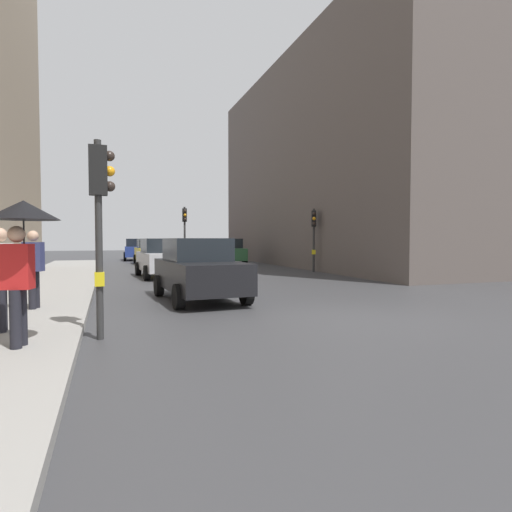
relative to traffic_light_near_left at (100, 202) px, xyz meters
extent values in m
plane|color=#38383A|center=(5.15, 0.20, -2.37)|extent=(120.00, 120.00, 0.00)
cube|color=gray|center=(-1.94, 6.20, -2.29)|extent=(3.24, 40.00, 0.16)
cube|color=#5B514C|center=(16.63, 17.61, 4.32)|extent=(12.00, 24.95, 13.36)
cylinder|color=#2D2D2D|center=(-0.02, 0.00, -0.65)|extent=(0.12, 0.12, 3.43)
cube|color=black|center=(-0.02, 0.00, 0.54)|extent=(0.31, 0.25, 0.84)
cube|color=yellow|center=(-0.02, 0.00, -1.32)|extent=(0.17, 0.21, 0.24)
sphere|color=#2D231E|center=(0.17, 0.01, 0.80)|extent=(0.18, 0.18, 0.18)
sphere|color=orange|center=(0.17, 0.01, 0.54)|extent=(0.18, 0.18, 0.18)
sphere|color=#2D231E|center=(0.17, 0.01, 0.28)|extent=(0.18, 0.18, 0.18)
cylinder|color=#2D2D2D|center=(4.68, 18.94, -0.49)|extent=(0.12, 0.12, 3.75)
cube|color=black|center=(4.68, 18.94, 0.87)|extent=(0.25, 0.31, 0.84)
cube|color=yellow|center=(4.68, 18.94, -1.32)|extent=(0.20, 0.17, 0.24)
sphere|color=#2D231E|center=(4.68, 18.75, 1.13)|extent=(0.18, 0.18, 0.18)
sphere|color=orange|center=(4.68, 18.75, 0.87)|extent=(0.18, 0.18, 0.18)
sphere|color=#2D231E|center=(4.68, 18.75, 0.61)|extent=(0.18, 0.18, 0.18)
cylinder|color=#2D2D2D|center=(10.33, 12.28, -0.71)|extent=(0.12, 0.12, 3.32)
cube|color=black|center=(10.33, 12.28, 0.44)|extent=(0.34, 0.37, 0.84)
cube|color=yellow|center=(10.33, 12.28, -1.32)|extent=(0.25, 0.23, 0.24)
sphere|color=#2D231E|center=(10.26, 12.11, 0.70)|extent=(0.18, 0.18, 0.18)
sphere|color=orange|center=(10.26, 12.11, 0.44)|extent=(0.18, 0.18, 0.18)
sphere|color=#2D231E|center=(10.26, 12.11, 0.18)|extent=(0.18, 0.18, 0.18)
cube|color=#BCBCC1|center=(2.44, 11.82, -1.65)|extent=(2.06, 4.31, 0.80)
cube|color=black|center=(2.43, 12.07, -0.93)|extent=(1.72, 2.10, 0.64)
cylinder|color=black|center=(3.43, 10.53, -2.05)|extent=(0.26, 0.65, 0.64)
cylinder|color=black|center=(1.63, 10.42, -2.05)|extent=(0.26, 0.65, 0.64)
cylinder|color=black|center=(3.25, 13.23, -2.05)|extent=(0.26, 0.65, 0.64)
cylinder|color=black|center=(1.46, 13.11, -2.05)|extent=(0.26, 0.65, 0.64)
cube|color=black|center=(2.56, 4.08, -1.65)|extent=(2.08, 4.31, 0.80)
cube|color=black|center=(2.54, 4.33, -0.93)|extent=(1.73, 2.10, 0.64)
cylinder|color=black|center=(3.54, 2.79, -2.05)|extent=(0.26, 0.65, 0.64)
cylinder|color=black|center=(1.75, 2.67, -2.05)|extent=(0.26, 0.65, 0.64)
cylinder|color=black|center=(3.36, 5.48, -2.05)|extent=(0.26, 0.65, 0.64)
cylinder|color=black|center=(1.57, 5.37, -2.05)|extent=(0.26, 0.65, 0.64)
cube|color=navy|center=(2.30, 28.23, -1.65)|extent=(1.94, 4.26, 0.80)
cube|color=black|center=(2.31, 28.48, -0.93)|extent=(1.67, 2.05, 0.64)
cylinder|color=black|center=(3.15, 26.85, -2.05)|extent=(0.24, 0.65, 0.64)
cylinder|color=black|center=(1.35, 26.91, -2.05)|extent=(0.24, 0.65, 0.64)
cylinder|color=black|center=(3.24, 29.55, -2.05)|extent=(0.24, 0.65, 0.64)
cylinder|color=black|center=(1.44, 29.61, -2.05)|extent=(0.24, 0.65, 0.64)
cube|color=red|center=(7.77, 26.74, -1.65)|extent=(1.98, 4.28, 0.80)
cube|color=black|center=(7.78, 26.49, -0.93)|extent=(1.69, 2.07, 0.64)
cylinder|color=black|center=(6.81, 28.05, -2.05)|extent=(0.25, 0.65, 0.64)
cylinder|color=black|center=(8.61, 28.13, -2.05)|extent=(0.25, 0.65, 0.64)
cylinder|color=black|center=(6.93, 25.35, -2.05)|extent=(0.25, 0.65, 0.64)
cylinder|color=black|center=(8.73, 25.43, -2.05)|extent=(0.25, 0.65, 0.64)
cube|color=yellow|center=(2.86, 22.13, -1.65)|extent=(1.90, 4.24, 0.80)
cube|color=black|center=(2.85, 22.38, -0.93)|extent=(1.65, 2.04, 0.64)
cylinder|color=black|center=(3.79, 20.80, -2.05)|extent=(0.24, 0.65, 0.64)
cylinder|color=black|center=(1.99, 20.75, -2.05)|extent=(0.24, 0.65, 0.64)
cylinder|color=black|center=(3.72, 23.50, -2.05)|extent=(0.24, 0.65, 0.64)
cylinder|color=black|center=(1.93, 23.45, -2.05)|extent=(0.24, 0.65, 0.64)
cube|color=#2D6038|center=(7.79, 20.24, -1.65)|extent=(1.98, 4.28, 0.80)
cube|color=black|center=(7.78, 19.99, -0.93)|extent=(1.69, 2.07, 0.64)
cylinder|color=black|center=(6.95, 21.63, -2.05)|extent=(0.25, 0.65, 0.64)
cylinder|color=black|center=(8.75, 21.55, -2.05)|extent=(0.25, 0.65, 0.64)
cylinder|color=black|center=(6.83, 18.93, -2.05)|extent=(0.25, 0.65, 0.64)
cylinder|color=black|center=(8.63, 18.85, -2.05)|extent=(0.25, 0.65, 0.64)
cylinder|color=black|center=(-1.11, -0.72, -1.78)|extent=(0.16, 0.16, 0.85)
cylinder|color=black|center=(-1.15, -0.92, -1.78)|extent=(0.16, 0.16, 0.85)
cube|color=red|center=(-1.13, -0.82, -1.03)|extent=(0.45, 0.34, 0.66)
sphere|color=tan|center=(-1.13, -0.82, -0.56)|extent=(0.24, 0.24, 0.24)
cylinder|color=black|center=(-1.03, -0.84, -0.78)|extent=(0.02, 0.02, 0.90)
cone|color=black|center=(-1.03, -0.84, -0.21)|extent=(1.00, 1.00, 0.28)
cylinder|color=black|center=(-1.46, 3.03, -1.78)|extent=(0.16, 0.16, 0.85)
cylinder|color=black|center=(-1.50, 2.84, -1.78)|extent=(0.16, 0.16, 0.85)
cube|color=navy|center=(-1.48, 2.94, -1.03)|extent=(0.45, 0.35, 0.66)
sphere|color=tan|center=(-1.48, 2.94, -0.56)|extent=(0.24, 0.24, 0.24)
cube|color=black|center=(-1.77, 3.01, -1.03)|extent=(0.26, 0.32, 0.40)
cylinder|color=black|center=(-1.62, 0.55, -1.78)|extent=(0.16, 0.16, 0.85)
cylinder|color=black|center=(-1.60, 0.35, -1.78)|extent=(0.16, 0.16, 0.85)
cube|color=silver|center=(-1.61, 0.45, -1.03)|extent=(0.42, 0.30, 0.66)
sphere|color=tan|center=(-1.61, 0.45, -0.56)|extent=(0.24, 0.24, 0.24)
camera|label=1|loc=(0.13, -7.78, -0.62)|focal=29.79mm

